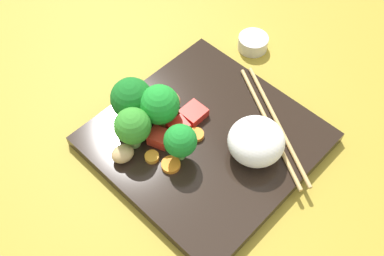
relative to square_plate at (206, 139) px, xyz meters
The scene contains 18 objects.
ground_plane 1.93cm from the square_plate, ahead, with size 110.00×110.00×2.00cm, color #A48929.
square_plate is the anchor object (origin of this frame).
rice_mound 8.16cm from the square_plate, 21.28° to the left, with size 7.79×7.84×5.54cm, color white.
broccoli_floret_0 11.25cm from the square_plate, 128.22° to the right, with size 5.09×5.09×6.90cm.
broccoli_floret_1 12.11cm from the square_plate, 154.28° to the right, with size 6.05×6.05×7.27cm.
broccoli_floret_2 8.71cm from the square_plate, 153.25° to the right, with size 5.66×5.66×7.61cm.
broccoli_floret_3 7.06cm from the square_plate, 93.50° to the right, with size 4.53×4.53×6.47cm.
carrot_slice_0 7.12cm from the square_plate, 91.12° to the right, with size 2.66×2.66×0.65cm, color orange.
carrot_slice_1 1.84cm from the square_plate, 133.69° to the right, with size 2.23×2.23×0.65cm, color orange.
carrot_slice_2 8.51cm from the square_plate, 109.14° to the right, with size 2.00×2.00×0.69cm, color orange.
pepper_chunk_0 4.45cm from the square_plate, 143.19° to the right, with size 2.68×2.53×2.27cm, color red.
pepper_chunk_1 6.88cm from the square_plate, 127.55° to the right, with size 2.82×2.55×1.84cm, color red.
pepper_chunk_2 4.27cm from the square_plate, 160.18° to the left, with size 3.19×3.37×1.40cm, color red.
pepper_chunk_3 9.90cm from the square_plate, 143.99° to the right, with size 2.73×2.15×1.48cm, color red.
chicken_piece_0 8.08cm from the square_plate, behind, with size 3.80×3.21×2.93cm, color tan.
chicken_piece_1 12.23cm from the square_plate, 117.74° to the right, with size 3.20×2.69×2.26cm, color tan.
chopstick_pair 10.13cm from the square_plate, 54.74° to the left, with size 20.34×12.60×0.60cm.
sauce_cup 21.45cm from the square_plate, 110.84° to the left, with size 5.08×5.08×2.35cm, color silver.
Camera 1 is at (23.89, -27.57, 54.94)cm, focal length 41.92 mm.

